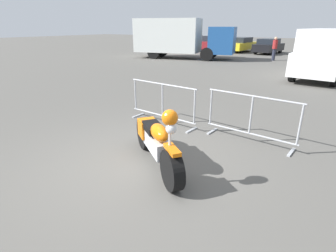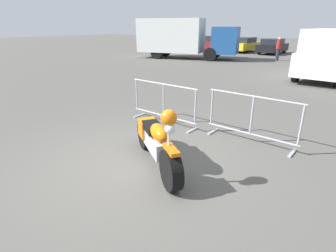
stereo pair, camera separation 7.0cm
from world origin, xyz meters
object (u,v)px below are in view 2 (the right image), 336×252
object	(u,v)px
parked_car_red	(195,43)
pedestrian	(278,48)
crowd_barrier_far	(252,119)
crowd_barrier_near	(164,103)
delivery_van	(329,53)
parked_car_yellow	(245,45)
parked_car_black	(272,46)
box_truck	(182,37)
parked_car_maroon	(218,43)
motorcycle	(156,141)

from	to	relation	value
parked_car_red	pedestrian	xyz separation A→B (m)	(9.66, -5.33, 0.18)
crowd_barrier_far	crowd_barrier_near	bearing A→B (deg)	180.00
delivery_van	parked_car_yellow	world-z (taller)	delivery_van
crowd_barrier_near	parked_car_yellow	distance (m)	21.76
crowd_barrier_near	parked_car_yellow	bearing A→B (deg)	102.23
parked_car_black	delivery_van	bearing A→B (deg)	-147.79
parked_car_yellow	parked_car_black	size ratio (longest dim) A/B	1.04
box_truck	parked_car_yellow	size ratio (longest dim) A/B	1.86
crowd_barrier_far	delivery_van	distance (m)	9.66
parked_car_red	parked_car_maroon	bearing A→B (deg)	-84.33
crowd_barrier_near	delivery_van	world-z (taller)	delivery_van
crowd_barrier_near	parked_car_black	size ratio (longest dim) A/B	0.50
parked_car_maroon	parked_car_black	bearing A→B (deg)	-82.18
motorcycle	crowd_barrier_near	size ratio (longest dim) A/B	0.92
delivery_van	parked_car_maroon	distance (m)	15.43
crowd_barrier_far	parked_car_maroon	bearing A→B (deg)	114.67
parked_car_black	pedestrian	bearing A→B (deg)	-155.26
crowd_barrier_near	crowd_barrier_far	bearing A→B (deg)	0.00
motorcycle	box_truck	size ratio (longest dim) A/B	0.24
crowd_barrier_far	parked_car_black	bearing A→B (deg)	101.35
crowd_barrier_near	delivery_van	distance (m)	10.12
crowd_barrier_far	box_truck	bearing A→B (deg)	125.49
box_truck	pedestrian	xyz separation A→B (m)	(6.74, 2.55, -0.72)
pedestrian	parked_car_black	bearing A→B (deg)	-162.96
crowd_barrier_far	parked_car_black	xyz separation A→B (m)	(-4.20, 20.91, 0.13)
motorcycle	parked_car_yellow	world-z (taller)	parked_car_yellow
crowd_barrier_near	parked_car_red	distance (m)	23.34
parked_car_maroon	pedestrian	bearing A→B (deg)	-118.54
delivery_van	parked_car_black	world-z (taller)	delivery_van
parked_car_yellow	crowd_barrier_far	bearing A→B (deg)	-153.71
motorcycle	parked_car_red	size ratio (longest dim) A/B	0.42
parked_car_red	pedestrian	size ratio (longest dim) A/B	2.66
box_truck	parked_car_maroon	size ratio (longest dim) A/B	1.74
parked_car_yellow	pedestrian	world-z (taller)	pedestrian
crowd_barrier_near	crowd_barrier_far	xyz separation A→B (m)	(2.30, 0.00, 0.00)
motorcycle	crowd_barrier_far	distance (m)	2.28
box_truck	parked_car_red	world-z (taller)	box_truck
motorcycle	box_truck	distance (m)	17.31
crowd_barrier_far	parked_car_maroon	xyz separation A→B (m)	(-9.62, 20.95, 0.21)
delivery_van	pedestrian	size ratio (longest dim) A/B	3.07
parked_car_black	box_truck	bearing A→B (deg)	154.21
motorcycle	box_truck	xyz separation A→B (m)	(-8.26, 15.17, 1.14)
motorcycle	crowd_barrier_near	distance (m)	2.28
crowd_barrier_far	parked_car_yellow	xyz separation A→B (m)	(-6.91, 21.27, 0.16)
parked_car_yellow	motorcycle	bearing A→B (deg)	-157.79
parked_car_black	crowd_barrier_far	bearing A→B (deg)	-160.36
parked_car_red	box_truck	bearing A→B (deg)	-151.35
box_truck	pedestrian	world-z (taller)	box_truck
crowd_barrier_near	box_truck	world-z (taller)	box_truck
motorcycle	pedestrian	distance (m)	17.79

